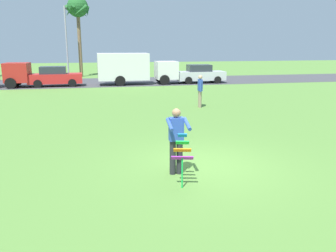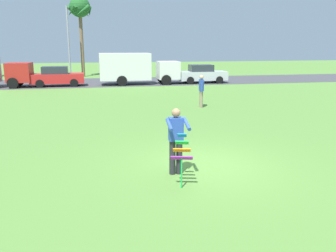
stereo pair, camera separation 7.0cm
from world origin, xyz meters
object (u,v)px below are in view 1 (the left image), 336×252
Objects in this scene: parked_truck_white_box at (133,68)px; streetlight_pole at (66,38)px; kite_held at (182,152)px; parked_car_silver at (200,74)px; person_walker_near at (200,90)px; palm_tree_right_near at (78,10)px; parked_car_red at (55,77)px; person_kite_flyer at (176,139)px.

streetlight_pole is at bearing 128.94° from parked_truck_white_box.
kite_held is 0.29× the size of parked_car_silver.
parked_car_silver is at bearing 72.60° from person_walker_near.
parked_car_red is at bearing -101.66° from palm_tree_right_near.
kite_held is 23.07m from parked_car_silver.
parked_car_silver is at bearing 71.11° from person_kite_flyer.
parked_truck_white_box reaches higher than parked_car_silver.
parked_truck_white_box is 9.50m from streetlight_pole.
parked_car_silver is 0.52× the size of palm_tree_right_near.
parked_car_red is 14.60m from person_walker_near.
parked_truck_white_box is at bearing -51.06° from streetlight_pole.
person_kite_flyer is 22.35m from parked_car_silver.
streetlight_pole reaches higher than person_walker_near.
parked_car_silver is (5.94, 0.00, -0.64)m from parked_truck_white_box.
parked_car_red is (-5.02, 21.89, -0.05)m from kite_held.
parked_car_red is at bearing -94.87° from streetlight_pole.
person_kite_flyer is 0.41× the size of parked_car_red.
parked_car_red is at bearing 126.08° from person_walker_near.
kite_held is 22.46m from parked_car_red.
parked_car_red is 6.38m from parked_truck_white_box.
parked_car_red is 10.73m from palm_tree_right_near.
palm_tree_right_near is 1.16× the size of streetlight_pole.
person_walker_near reaches higher than parked_car_red.
palm_tree_right_near is 3.41m from streetlight_pole.
person_walker_near is (3.57, 10.09, 0.11)m from kite_held.
parked_car_red and parked_car_silver have the same top height.
parked_truck_white_box is 3.88× the size of person_walker_near.
person_kite_flyer is at bearing -93.50° from parked_truck_white_box.
person_kite_flyer is 30.61m from palm_tree_right_near.
streetlight_pole is (-5.74, 7.11, 2.59)m from parked_truck_white_box.
person_kite_flyer is at bearing -83.78° from palm_tree_right_near.
parked_car_red is at bearing 102.92° from kite_held.
palm_tree_right_near is 22.39m from person_walker_near.
person_kite_flyer is 0.75m from kite_held.
person_kite_flyer is 0.21× the size of palm_tree_right_near.
parked_car_silver is (7.24, 21.15, -0.18)m from person_kite_flyer.
person_kite_flyer is 10.00m from person_walker_near.
palm_tree_right_near is (-3.26, 29.88, 5.81)m from person_kite_flyer.
parked_car_red is 2.46× the size of person_walker_near.
streetlight_pole is at bearing 148.69° from parked_car_silver.
parked_truck_white_box is at bearing -62.47° from palm_tree_right_near.
parked_car_silver is (12.29, 0.00, 0.00)m from parked_car_red.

